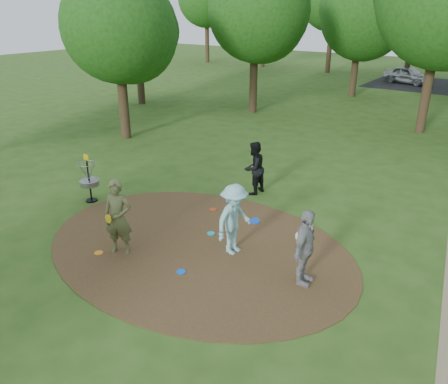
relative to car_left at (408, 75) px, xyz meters
The scene contains 13 objects.
ground 29.75m from the car_left, 85.63° to the right, with size 100.00×100.00×0.00m, color #2D5119.
dirt_clearing 29.75m from the car_left, 85.63° to the right, with size 8.40×8.40×0.02m, color #47301C.
player_observer_with_disc 30.99m from the car_left, 88.33° to the right, with size 0.84×0.72×1.93m.
player_throwing_with_disc 29.52m from the car_left, 83.78° to the right, with size 1.13×1.23×1.82m.
player_walking_with_disc 25.91m from the car_left, 86.44° to the right, with size 0.75×0.92×1.75m.
player_waiting_with_disc 30.01m from the car_left, 80.06° to the right, with size 0.53×1.08×1.79m.
disc_ground_cyan 29.02m from the car_left, 85.70° to the right, with size 0.22×0.22×0.02m, color #18B2C0.
disc_ground_blue 30.94m from the car_left, 84.96° to the right, with size 0.22×0.22×0.02m, color blue.
disc_ground_red 27.73m from the car_left, 87.25° to the right, with size 0.22×0.22×0.02m, color #C13B13.
car_left is the anchor object (origin of this frame).
disc_ground_orange 31.37m from the car_left, 89.09° to the right, with size 0.22×0.22×0.02m, color orange.
disc_golf_basket 29.44m from the car_left, 94.35° to the right, with size 0.63×0.63×1.54m.
tree_ring 20.80m from the car_left, 77.00° to the right, with size 37.43×45.17×9.08m.
Camera 1 is at (6.20, -7.57, 5.69)m, focal length 35.00 mm.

